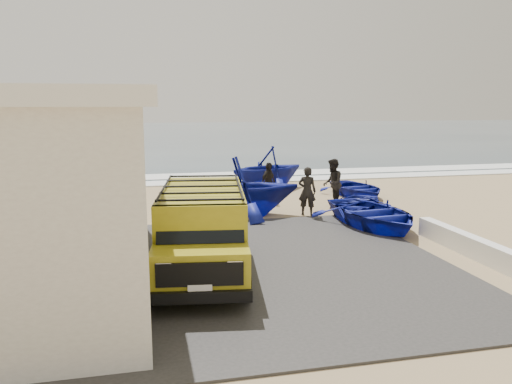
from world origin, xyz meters
TOP-DOWN VIEW (x-y plane):
  - ground at (0.00, 0.00)m, footprint 160.00×160.00m
  - slab at (-2.00, -2.00)m, footprint 12.00×10.00m
  - ocean at (0.00, 56.00)m, footprint 180.00×88.00m
  - surf_line at (0.00, 12.00)m, footprint 180.00×1.60m
  - surf_wash at (0.00, 14.50)m, footprint 180.00×2.20m
  - parapet at (5.00, -3.00)m, footprint 0.35×6.00m
  - van at (-2.21, -2.21)m, footprint 2.62×5.21m
  - boat_near_left at (3.85, 1.26)m, footprint 3.51×4.64m
  - boat_near_right at (4.19, 3.27)m, footprint 3.84×4.05m
  - boat_mid_left at (-0.01, 3.92)m, footprint 4.32×3.79m
  - boat_mid_right at (5.68, 6.58)m, footprint 2.88×3.77m
  - boat_far_left at (2.29, 9.32)m, footprint 4.92×4.63m
  - fisherman_front at (2.29, 3.42)m, footprint 0.78×0.68m
  - fisherman_middle at (3.71, 4.54)m, footprint 1.05×1.15m
  - fisherman_back at (1.50, 6.09)m, footprint 0.99×0.97m

SIDE VIEW (x-z plane):
  - ground at x=0.00m, z-range 0.00..0.00m
  - ocean at x=0.00m, z-range 0.00..0.01m
  - surf_wash at x=0.00m, z-range 0.00..0.04m
  - slab at x=-2.00m, z-range 0.00..0.05m
  - surf_line at x=0.00m, z-range 0.00..0.06m
  - parapet at x=5.00m, z-range 0.00..0.55m
  - boat_near_right at x=4.19m, z-range 0.00..0.68m
  - boat_mid_right at x=5.68m, z-range 0.00..0.73m
  - boat_near_left at x=3.85m, z-range 0.00..0.91m
  - fisherman_back at x=1.50m, z-range 0.00..1.67m
  - fisherman_front at x=2.29m, z-range 0.00..1.80m
  - fisherman_middle at x=3.71m, z-range 0.00..1.94m
  - boat_far_left at x=2.29m, z-range 0.00..2.07m
  - boat_mid_left at x=-0.01m, z-range 0.00..2.16m
  - van at x=-2.21m, z-range 0.08..2.22m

